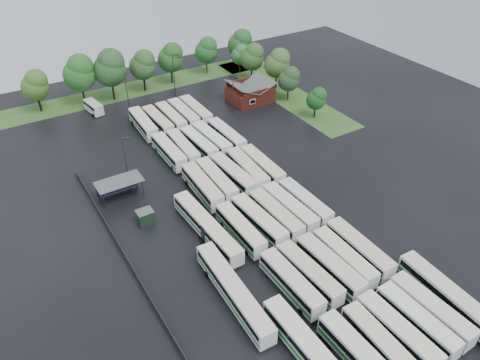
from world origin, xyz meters
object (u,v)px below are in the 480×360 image
artic_bus_west_a (315,358)px  minibus (94,107)px  artic_bus_east (456,303)px  brick_building (250,94)px

artic_bus_west_a → minibus: bearing=91.5°
artic_bus_west_a → artic_bus_east: artic_bus_west_a is taller
brick_building → artic_bus_east: size_ratio=0.54×
artic_bus_east → brick_building: bearing=82.4°
artic_bus_east → minibus: 86.88m
brick_building → artic_bus_west_a: brick_building is taller
minibus → artic_bus_east: bearing=-82.7°
artic_bus_west_a → minibus: (-1.85, 80.29, -0.42)m
artic_bus_east → minibus: bearing=107.6°
artic_bus_west_a → minibus: 80.31m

